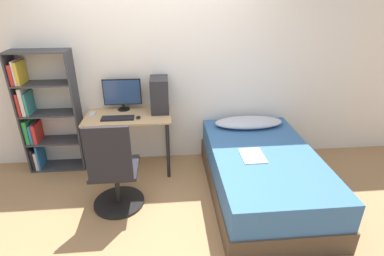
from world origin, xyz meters
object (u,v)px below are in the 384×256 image
(monitor, at_px, (122,93))
(keyboard, at_px, (118,118))
(office_chair, at_px, (115,177))
(pc_tower, at_px, (160,95))
(bed, at_px, (262,174))
(bookshelf, at_px, (41,115))

(monitor, distance_m, keyboard, 0.36)
(office_chair, distance_m, pc_tower, 1.15)
(keyboard, relative_size, pc_tower, 0.89)
(keyboard, bearing_deg, monitor, 83.01)
(keyboard, distance_m, pc_tower, 0.58)
(office_chair, xyz_separation_m, keyboard, (-0.02, 0.66, 0.38))
(keyboard, bearing_deg, bed, -18.82)
(bed, relative_size, pc_tower, 4.49)
(office_chair, relative_size, pc_tower, 2.43)
(bed, xyz_separation_m, keyboard, (-1.62, 0.55, 0.51))
(office_chair, relative_size, keyboard, 2.73)
(bookshelf, distance_m, pc_tower, 1.49)
(bed, height_order, keyboard, keyboard)
(office_chair, distance_m, monitor, 1.12)
(pc_tower, bearing_deg, keyboard, -156.90)
(keyboard, height_order, pc_tower, pc_tower)
(pc_tower, bearing_deg, monitor, 169.35)
(bookshelf, bearing_deg, monitor, 2.53)
(bookshelf, height_order, pc_tower, bookshelf)
(bookshelf, distance_m, bed, 2.76)
(bookshelf, xyz_separation_m, monitor, (1.01, 0.04, 0.24))
(office_chair, distance_m, keyboard, 0.76)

